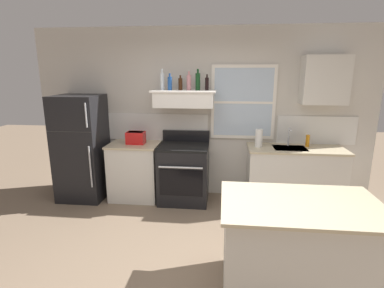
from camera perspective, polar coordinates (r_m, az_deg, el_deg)
ground_plane at (r=3.27m, az=-1.50°, el=-24.47°), size 16.00×16.00×0.00m
back_wall at (r=4.83m, az=2.26°, el=5.79°), size 5.40×0.11×2.70m
refrigerator at (r=5.07m, az=-20.45°, el=-0.67°), size 0.70×0.72×1.67m
counter_left_of_stove at (r=4.92m, az=-10.83°, el=-5.06°), size 0.79×0.63×0.91m
toaster at (r=4.76m, az=-10.75°, el=1.24°), size 0.30×0.20×0.19m
stove_range at (r=4.71m, az=-1.57°, el=-5.53°), size 0.76×0.69×1.09m
range_hood_shelf at (r=4.56m, az=-1.50°, el=8.76°), size 0.96×0.52×0.24m
bottle_clear_tall at (r=4.62m, az=-5.73°, el=11.91°), size 0.06×0.06×0.31m
bottle_blue_liqueur at (r=4.55m, az=-4.28°, el=11.57°), size 0.07×0.07×0.25m
bottle_brown_stout at (r=4.61m, az=-2.24°, el=11.48°), size 0.06×0.06×0.22m
bottle_rose_pink at (r=4.58m, az=-0.59°, el=11.77°), size 0.07×0.07×0.28m
bottle_dark_green_wine at (r=4.53m, az=1.13°, el=11.94°), size 0.07×0.07×0.31m
bottle_balsamic_dark at (r=4.54m, az=2.89°, el=11.51°), size 0.06×0.06×0.24m
counter_right_with_sink at (r=4.84m, az=18.98°, el=-5.88°), size 1.43×0.63×0.91m
sink_faucet at (r=4.74m, az=18.15°, el=1.68°), size 0.03×0.17×0.28m
paper_towel_roll at (r=4.58m, az=12.72°, el=1.11°), size 0.11×0.11×0.27m
dish_soap_bottle at (r=4.83m, az=21.31°, el=0.60°), size 0.06×0.06×0.18m
kitchen_island at (r=3.02m, az=19.59°, el=-18.40°), size 1.40×0.90×0.91m
upper_cabinet_right at (r=4.81m, az=24.13°, el=11.14°), size 0.64×0.32×0.70m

